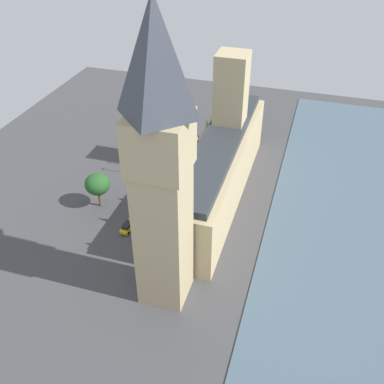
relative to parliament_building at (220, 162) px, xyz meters
The scene contains 13 objects.
ground_plane 9.04m from the parliament_building, 36.33° to the left, with size 140.00×140.00×0.00m, color #424244.
river_thames 34.24m from the parliament_building, behind, with size 39.79×126.00×0.25m, color #475B6B.
parliament_building is the anchor object (origin of this frame).
clock_tower 38.85m from the parliament_building, 87.24° to the left, with size 9.18×9.18×53.64m.
car_blue_opposite_hall 26.58m from the parliament_building, 52.73° to the right, with size 2.09×4.59×1.74m.
double_decker_bus_corner 17.71m from the parliament_building, 33.46° to the right, with size 2.89×10.57×4.75m.
double_decker_bus_under_trees 16.58m from the parliament_building, 25.93° to the left, with size 2.68×10.51×4.75m.
car_yellow_cab_trailing 26.22m from the parliament_building, 51.24° to the left, with size 2.10×4.83×1.74m.
pedestrian_near_tower 20.73m from the parliament_building, 61.09° to the left, with size 0.65×0.59×1.55m.
plane_tree_midblock 28.80m from the parliament_building, 27.87° to the left, with size 5.79×5.79×8.62m.
plane_tree_far_end 33.84m from the parliament_building, 42.97° to the right, with size 6.76×6.76×10.20m.
street_lamp_by_river_gate 26.01m from the parliament_building, ahead, with size 0.56×0.56×5.99m.
street_lamp_leading 26.20m from the parliament_building, 10.30° to the right, with size 0.56×0.56×5.96m.
Camera 1 is at (-21.55, 85.62, 64.09)m, focal length 41.77 mm.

